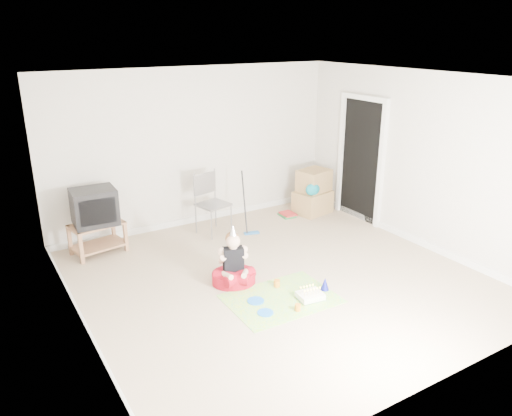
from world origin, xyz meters
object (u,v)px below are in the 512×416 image
tv_stand (98,236)px  cardboard_boxes (313,193)px  crt_tv (94,207)px  birthday_cake (310,296)px  folding_chair (213,204)px  seated_woman (234,270)px

tv_stand → cardboard_boxes: cardboard_boxes is taller
cardboard_boxes → tv_stand: bearing=176.1°
crt_tv → birthday_cake: crt_tv is taller
folding_chair → seated_woman: size_ratio=1.23×
birthday_cake → seated_woman: bearing=124.8°
tv_stand → crt_tv: bearing=0.0°
crt_tv → tv_stand: bearing=-177.4°
tv_stand → crt_tv: size_ratio=1.33×
folding_chair → cardboard_boxes: 1.97m
tv_stand → folding_chair: 1.83m
seated_woman → birthday_cake: 1.06m
cardboard_boxes → seated_woman: bearing=-147.4°
crt_tv → cardboard_boxes: bearing=-1.3°
tv_stand → folding_chair: folding_chair is taller
seated_woman → crt_tv: bearing=124.0°
folding_chair → cardboard_boxes: bearing=-1.9°
cardboard_boxes → seated_woman: seated_woman is taller
crt_tv → birthday_cake: 3.36m
folding_chair → seated_woman: 1.79m
seated_woman → cardboard_boxes: bearing=32.6°
crt_tv → cardboard_boxes: 3.80m
tv_stand → seated_woman: 2.25m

